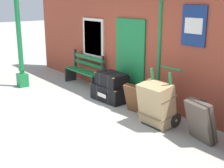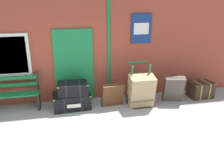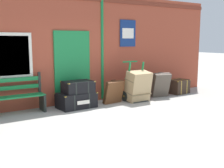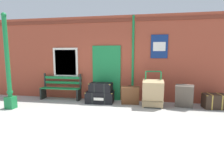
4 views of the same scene
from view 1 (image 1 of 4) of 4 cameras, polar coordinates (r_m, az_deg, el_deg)
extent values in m
plane|color=#A3A099|center=(6.87, -11.11, -6.80)|extent=(60.00, 60.00, 0.00)
cube|color=#9E422D|center=(7.92, 5.38, 8.41)|extent=(10.40, 0.30, 3.20)
cube|color=#197A3D|center=(8.04, 3.38, 4.58)|extent=(1.10, 0.05, 2.10)
cube|color=#0F4924|center=(8.03, 3.31, 4.57)|extent=(0.06, 0.02, 2.10)
cube|color=silver|center=(9.29, -3.50, 8.57)|extent=(1.04, 0.06, 1.16)
cube|color=silver|center=(9.28, -3.59, 8.56)|extent=(0.88, 0.02, 1.00)
cylinder|color=#197A3D|center=(7.25, 8.89, 7.62)|extent=(0.09, 0.09, 3.14)
cube|color=navy|center=(6.58, 15.02, 10.43)|extent=(0.60, 0.02, 0.84)
cube|color=white|center=(6.57, 14.94, 10.43)|extent=(0.44, 0.01, 0.32)
cube|color=#197A3D|center=(9.68, -16.33, 0.70)|extent=(0.28, 0.28, 0.40)
cylinder|color=#197A3D|center=(9.42, -17.01, 9.31)|extent=(0.14, 0.14, 2.52)
cylinder|color=#197A3D|center=(9.60, -16.49, 2.72)|extent=(0.19, 0.19, 0.08)
cube|color=#197A3D|center=(9.31, -6.15, 2.26)|extent=(1.60, 0.09, 0.04)
cube|color=#197A3D|center=(9.38, -5.42, 2.38)|extent=(1.60, 0.09, 0.04)
cube|color=#197A3D|center=(9.45, -4.71, 2.51)|extent=(1.60, 0.09, 0.04)
cube|color=#197A3D|center=(9.44, -4.43, 3.74)|extent=(1.60, 0.05, 0.10)
cube|color=#197A3D|center=(9.40, -4.46, 4.93)|extent=(1.60, 0.05, 0.10)
cube|color=black|center=(10.06, -7.73, 1.90)|extent=(0.06, 0.40, 0.45)
cube|color=black|center=(10.06, -6.85, 4.87)|extent=(0.06, 0.06, 0.56)
cube|color=black|center=(8.82, -2.71, 0.08)|extent=(0.06, 0.40, 0.45)
cube|color=black|center=(8.81, -1.69, 3.46)|extent=(0.06, 0.06, 0.56)
cube|color=black|center=(8.04, -0.06, -1.57)|extent=(1.04, 0.70, 0.42)
cube|color=black|center=(8.20, -1.10, -1.22)|extent=(0.07, 0.65, 0.43)
cube|color=black|center=(7.88, 1.02, -1.93)|extent=(0.07, 0.65, 0.43)
cube|color=#B79338|center=(8.16, -3.88, 0.10)|extent=(0.05, 0.05, 0.02)
cube|color=#B79338|center=(7.45, 0.64, -1.38)|extent=(0.05, 0.05, 0.02)
cube|color=#B79338|center=(8.52, -0.68, 0.81)|extent=(0.05, 0.05, 0.02)
cube|color=#B79338|center=(7.84, 3.90, -0.53)|extent=(0.05, 0.05, 0.02)
cube|color=silver|center=(7.81, -1.93, -2.11)|extent=(0.36, 0.01, 0.10)
cube|color=black|center=(7.89, 0.01, 0.89)|extent=(0.80, 0.54, 0.32)
cube|color=black|center=(8.02, -0.79, 1.15)|extent=(0.04, 0.55, 0.33)
cube|color=black|center=(7.75, 0.83, 0.62)|extent=(0.04, 0.55, 0.33)
cube|color=#B79338|center=(8.00, -3.09, 2.18)|extent=(0.05, 0.05, 0.02)
cube|color=#B79338|center=(7.41, 0.30, 1.11)|extent=(0.05, 0.05, 0.02)
cube|color=#B79338|center=(8.29, -0.26, 2.67)|extent=(0.05, 0.05, 0.02)
cube|color=#B79338|center=(7.72, 3.21, 1.68)|extent=(0.05, 0.05, 0.02)
cube|color=black|center=(6.57, 8.03, -7.56)|extent=(0.56, 0.28, 0.03)
cube|color=#197A3D|center=(6.67, 7.87, -1.91)|extent=(0.04, 0.27, 1.19)
cube|color=#197A3D|center=(6.35, 11.10, -2.96)|extent=(0.04, 0.27, 1.19)
cylinder|color=#197A3D|center=(6.52, 11.04, 2.87)|extent=(0.54, 0.04, 0.04)
cylinder|color=black|center=(6.90, 7.67, -5.11)|extent=(0.04, 0.32, 0.32)
cylinder|color=#B79338|center=(6.90, 7.67, -5.11)|extent=(0.07, 0.06, 0.06)
cylinder|color=black|center=(6.50, 11.72, -6.63)|extent=(0.04, 0.32, 0.32)
cylinder|color=#B79338|center=(6.50, 11.72, -6.63)|extent=(0.07, 0.06, 0.06)
cube|color=tan|center=(6.42, 8.30, -3.77)|extent=(0.68, 0.58, 0.94)
cube|color=olive|center=(6.49, 8.24, -5.40)|extent=(0.70, 0.46, 0.10)
cube|color=olive|center=(6.36, 8.37, -2.11)|extent=(0.70, 0.46, 0.10)
cube|color=brown|center=(7.09, 4.66, -2.89)|extent=(0.64, 0.37, 0.68)
cylinder|color=#3A2112|center=(7.00, 4.87, -0.17)|extent=(0.16, 0.05, 0.03)
cube|color=#351E10|center=(7.09, 4.66, -2.89)|extent=(0.64, 0.26, 0.67)
cube|color=#51473D|center=(5.92, 16.20, -6.67)|extent=(0.64, 0.51, 0.80)
cylinder|color=#302A24|center=(5.81, 16.69, -2.97)|extent=(0.16, 0.06, 0.03)
cube|color=#2C2721|center=(5.92, 16.20, -6.67)|extent=(0.62, 0.36, 0.77)
camera|label=2|loc=(6.37, -53.44, 13.75)|focal=38.81mm
camera|label=3|loc=(9.64, -51.16, 5.50)|focal=45.29mm
camera|label=4|loc=(4.82, -62.20, -2.76)|focal=31.00mm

